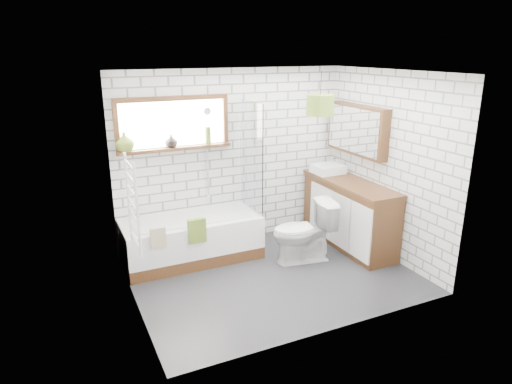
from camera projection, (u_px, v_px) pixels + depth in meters
name	position (u px, v px, depth m)	size (l,w,h in m)	color
floor	(273.00, 276.00, 5.79)	(3.40, 2.60, 0.01)	#242427
ceiling	(276.00, 72.00, 5.03)	(3.40, 2.60, 0.01)	white
wall_back	(233.00, 158.00, 6.54)	(3.40, 0.01, 2.50)	white
wall_front	(338.00, 216.00, 4.28)	(3.40, 0.01, 2.50)	white
wall_left	(128.00, 200.00, 4.72)	(0.01, 2.60, 2.50)	white
wall_right	(388.00, 166.00, 6.09)	(0.01, 2.60, 2.50)	white
window	(174.00, 124.00, 5.99)	(1.52, 0.16, 0.68)	#3B2110
towel_radiator	(133.00, 204.00, 4.76)	(0.06, 0.52, 1.00)	white
mirror_cabinet	(357.00, 130.00, 6.46)	(0.16, 1.20, 0.70)	#3B2110
shower_riser	(207.00, 154.00, 6.31)	(0.02, 0.02, 1.30)	silver
bathtub	(192.00, 239.00, 6.16)	(1.82, 0.80, 0.59)	white
shower_screen	(251.00, 157.00, 6.20)	(0.02, 0.72, 1.50)	white
towel_green	(197.00, 231.00, 5.71)	(0.23, 0.06, 0.31)	#546E21
towel_beige	(158.00, 237.00, 5.51)	(0.19, 0.05, 0.25)	tan
vanity	(349.00, 213.00, 6.56)	(0.54, 1.69, 0.97)	#3B2110
basin	(328.00, 169.00, 6.81)	(0.43, 0.38, 0.13)	white
tap	(337.00, 163.00, 6.85)	(0.03, 0.03, 0.17)	silver
toilet	(303.00, 232.00, 6.07)	(0.82, 0.47, 0.84)	white
vase_olive	(125.00, 143.00, 5.76)	(0.24, 0.24, 0.25)	#5B7423
vase_dark	(171.00, 142.00, 6.01)	(0.17, 0.17, 0.17)	black
bottle	(208.00, 137.00, 6.21)	(0.07, 0.07, 0.24)	#5B7423
pendant	(320.00, 105.00, 5.48)	(0.33, 0.33, 0.24)	#546E21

